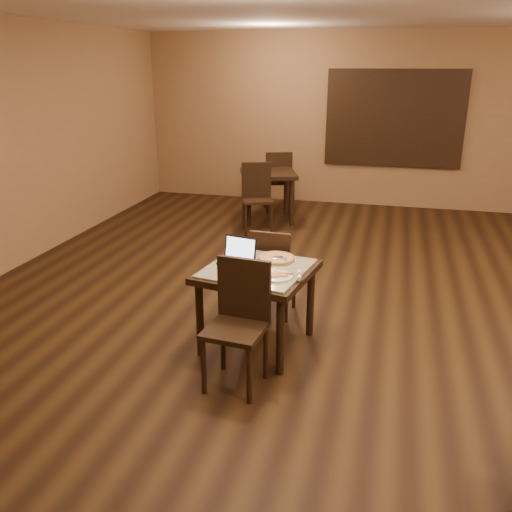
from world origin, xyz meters
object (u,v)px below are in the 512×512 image
(chair_main_far, at_px, (272,268))
(chair_main_near, at_px, (239,316))
(laptop, at_px, (239,256))
(other_table_b_chair_far, at_px, (278,178))
(other_table_b, at_px, (268,180))
(tiled_table, at_px, (257,278))
(pizza_pan, at_px, (276,259))
(other_table_b_chair_near, at_px, (257,193))

(chair_main_far, bearing_deg, chair_main_near, 92.81)
(laptop, height_order, other_table_b_chair_far, other_table_b_chair_far)
(chair_main_far, distance_m, other_table_b, 3.60)
(chair_main_far, xyz_separation_m, laptop, (-0.20, -0.52, 0.29))
(tiled_table, bearing_deg, chair_main_far, 100.19)
(chair_main_near, distance_m, pizza_pan, 0.88)
(chair_main_far, relative_size, pizza_pan, 2.58)
(other_table_b_chair_near, bearing_deg, tiled_table, -94.97)
(pizza_pan, bearing_deg, laptop, -156.42)
(chair_main_near, distance_m, other_table_b_chair_near, 4.21)
(tiled_table, bearing_deg, laptop, 163.26)
(chair_main_near, xyz_separation_m, other_table_b_chair_far, (-0.85, 5.34, 0.01))
(chair_main_far, xyz_separation_m, other_table_b_chair_far, (-0.84, 4.11, 0.06))
(tiled_table, distance_m, other_table_b, 4.21)
(pizza_pan, bearing_deg, other_table_b, 104.36)
(pizza_pan, distance_m, other_table_b_chair_far, 4.59)
(pizza_pan, height_order, other_table_b_chair_near, other_table_b_chair_near)
(laptop, distance_m, pizza_pan, 0.35)
(chair_main_near, relative_size, laptop, 2.90)
(chair_main_far, bearing_deg, pizza_pan, 110.29)
(tiled_table, height_order, chair_main_far, chair_main_far)
(laptop, height_order, pizza_pan, laptop)
(laptop, relative_size, other_table_b_chair_near, 0.34)
(chair_main_far, distance_m, other_table_b_chair_near, 3.02)
(chair_main_far, relative_size, other_table_b_chair_near, 0.89)
(chair_main_near, distance_m, laptop, 0.78)
(chair_main_far, relative_size, other_table_b_chair_far, 0.89)
(chair_main_far, bearing_deg, other_table_b, -73.79)
(other_table_b, relative_size, other_table_b_chair_far, 1.05)
(other_table_b, bearing_deg, other_table_b_chair_near, -112.27)
(chair_main_near, height_order, pizza_pan, chair_main_near)
(other_table_b, relative_size, other_table_b_chair_near, 1.05)
(other_table_b_chair_far, bearing_deg, laptop, 78.47)
(laptop, bearing_deg, tiled_table, -14.55)
(other_table_b_chair_near, bearing_deg, chair_main_near, -96.93)
(chair_main_far, bearing_deg, tiled_table, 92.55)
(other_table_b_chair_near, bearing_deg, laptop, -97.76)
(tiled_table, xyz_separation_m, pizza_pan, (0.12, 0.24, 0.11))
(chair_main_far, distance_m, other_table_b_chair_far, 4.19)
(tiled_table, height_order, other_table_b_chair_near, other_table_b_chair_near)
(chair_main_near, xyz_separation_m, chair_main_far, (-0.01, 1.23, -0.05))
(tiled_table, xyz_separation_m, other_table_b_chair_far, (-0.84, 4.73, -0.07))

